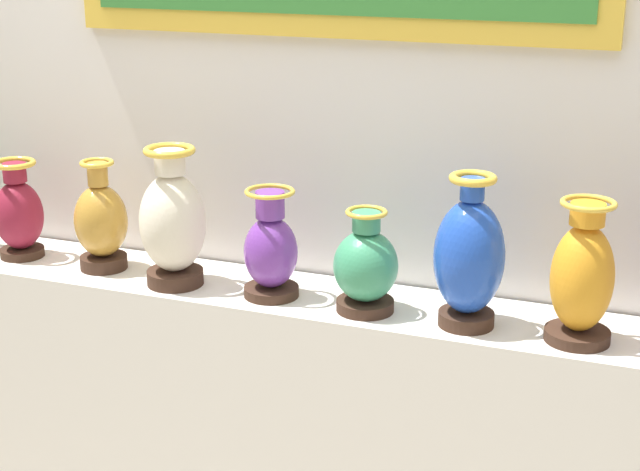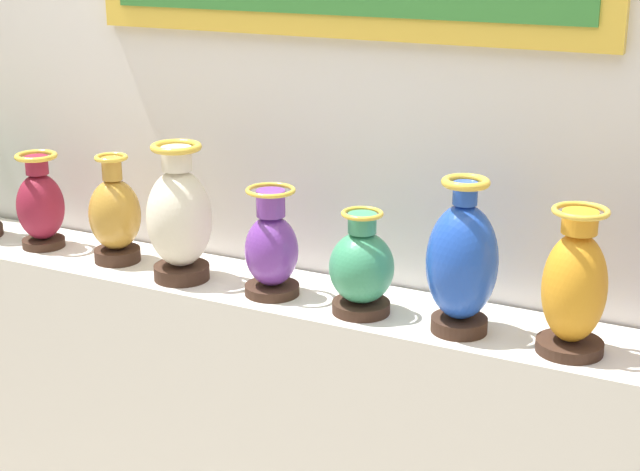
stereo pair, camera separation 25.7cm
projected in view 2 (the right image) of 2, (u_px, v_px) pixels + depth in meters
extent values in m
cube|color=silver|center=(320.00, 454.00, 2.77)|extent=(2.89, 0.32, 0.96)
cube|color=silver|center=(357.00, 74.00, 2.64)|extent=(4.99, 0.10, 3.06)
cylinder|color=#382319|center=(44.00, 243.00, 3.03)|extent=(0.13, 0.13, 0.03)
ellipsoid|color=maroon|center=(41.00, 207.00, 2.99)|extent=(0.14, 0.14, 0.21)
cylinder|color=maroon|center=(37.00, 165.00, 2.95)|extent=(0.07, 0.07, 0.06)
torus|color=gold|center=(36.00, 156.00, 2.94)|extent=(0.13, 0.13, 0.02)
cylinder|color=#382319|center=(118.00, 255.00, 2.90)|extent=(0.14, 0.14, 0.04)
ellipsoid|color=#B27F2D|center=(115.00, 214.00, 2.86)|extent=(0.15, 0.15, 0.21)
cylinder|color=#B27F2D|center=(112.00, 169.00, 2.82)|extent=(0.06, 0.06, 0.07)
torus|color=gold|center=(111.00, 158.00, 2.81)|extent=(0.10, 0.10, 0.01)
cylinder|color=#382319|center=(182.00, 272.00, 2.75)|extent=(0.16, 0.16, 0.04)
ellipsoid|color=beige|center=(179.00, 218.00, 2.70)|extent=(0.18, 0.18, 0.27)
cylinder|color=beige|center=(177.00, 159.00, 2.65)|extent=(0.08, 0.08, 0.06)
torus|color=gold|center=(176.00, 147.00, 2.64)|extent=(0.14, 0.14, 0.02)
cylinder|color=#382319|center=(272.00, 289.00, 2.64)|extent=(0.15, 0.15, 0.03)
ellipsoid|color=#6B3393|center=(272.00, 251.00, 2.61)|extent=(0.14, 0.14, 0.19)
cylinder|color=#6B3393|center=(271.00, 203.00, 2.57)|extent=(0.08, 0.08, 0.07)
torus|color=gold|center=(271.00, 190.00, 2.56)|extent=(0.13, 0.13, 0.01)
cylinder|color=#382319|center=(361.00, 307.00, 2.52)|extent=(0.15, 0.15, 0.03)
ellipsoid|color=#388C60|center=(362.00, 267.00, 2.48)|extent=(0.17, 0.17, 0.19)
cylinder|color=#388C60|center=(362.00, 223.00, 2.45)|extent=(0.07, 0.07, 0.05)
torus|color=gold|center=(362.00, 214.00, 2.44)|extent=(0.11, 0.11, 0.01)
cylinder|color=#382319|center=(459.00, 324.00, 2.40)|extent=(0.14, 0.14, 0.04)
ellipsoid|color=#1E47B2|center=(462.00, 262.00, 2.35)|extent=(0.17, 0.17, 0.29)
cylinder|color=#1E47B2|center=(465.00, 193.00, 2.30)|extent=(0.06, 0.06, 0.05)
torus|color=gold|center=(466.00, 182.00, 2.29)|extent=(0.12, 0.12, 0.02)
cylinder|color=#382319|center=(569.00, 346.00, 2.29)|extent=(0.16, 0.16, 0.03)
ellipsoid|color=orange|center=(574.00, 288.00, 2.24)|extent=(0.15, 0.15, 0.26)
cylinder|color=orange|center=(580.00, 222.00, 2.19)|extent=(0.08, 0.08, 0.05)
torus|color=gold|center=(581.00, 211.00, 2.19)|extent=(0.13, 0.13, 0.01)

